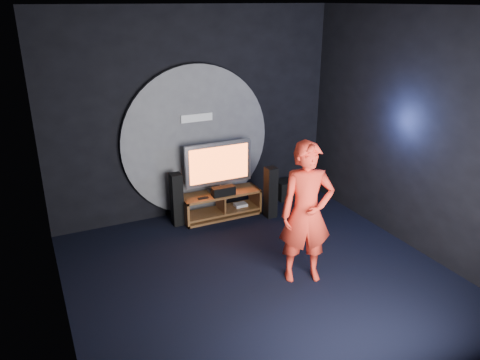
% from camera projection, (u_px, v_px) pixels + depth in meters
% --- Properties ---
extents(floor, '(5.00, 5.00, 0.00)m').
position_uv_depth(floor, '(262.00, 278.00, 6.39)').
color(floor, black).
rests_on(floor, ground).
extents(back_wall, '(5.00, 0.04, 3.50)m').
position_uv_depth(back_wall, '(194.00, 115.00, 7.86)').
color(back_wall, black).
rests_on(back_wall, ground).
extents(front_wall, '(5.00, 0.04, 3.50)m').
position_uv_depth(front_wall, '(416.00, 248.00, 3.65)').
color(front_wall, black).
rests_on(front_wall, ground).
extents(left_wall, '(0.04, 5.00, 3.50)m').
position_uv_depth(left_wall, '(48.00, 190.00, 4.75)').
color(left_wall, black).
rests_on(left_wall, ground).
extents(right_wall, '(0.04, 5.00, 3.50)m').
position_uv_depth(right_wall, '(417.00, 134.00, 6.76)').
color(right_wall, black).
rests_on(right_wall, ground).
extents(ceiling, '(5.00, 5.00, 0.01)m').
position_uv_depth(ceiling, '(268.00, 5.00, 5.12)').
color(ceiling, black).
rests_on(ceiling, back_wall).
extents(wall_disc_panel, '(2.60, 0.11, 2.60)m').
position_uv_depth(wall_disc_panel, '(196.00, 141.00, 7.98)').
color(wall_disc_panel, '#515156').
rests_on(wall_disc_panel, ground).
extents(media_console, '(1.38, 0.45, 0.45)m').
position_uv_depth(media_console, '(221.00, 206.00, 8.15)').
color(media_console, brown).
rests_on(media_console, ground).
extents(tv, '(1.19, 0.22, 0.88)m').
position_uv_depth(tv, '(219.00, 165.00, 7.94)').
color(tv, '#A5A4AB').
rests_on(tv, media_console).
extents(center_speaker, '(0.40, 0.15, 0.15)m').
position_uv_depth(center_speaker, '(223.00, 191.00, 7.93)').
color(center_speaker, black).
rests_on(center_speaker, media_console).
extents(remote, '(0.18, 0.05, 0.02)m').
position_uv_depth(remote, '(203.00, 198.00, 7.81)').
color(remote, black).
rests_on(remote, media_console).
extents(tower_speaker_left, '(0.18, 0.20, 0.91)m').
position_uv_depth(tower_speaker_left, '(177.00, 199.00, 7.77)').
color(tower_speaker_left, black).
rests_on(tower_speaker_left, ground).
extents(tower_speaker_right, '(0.18, 0.20, 0.91)m').
position_uv_depth(tower_speaker_right, '(271.00, 192.00, 8.06)').
color(tower_speaker_right, black).
rests_on(tower_speaker_right, ground).
extents(subwoofer, '(0.32, 0.32, 0.36)m').
position_uv_depth(subwoofer, '(285.00, 190.00, 8.89)').
color(subwoofer, black).
rests_on(subwoofer, ground).
extents(player, '(0.82, 0.67, 1.93)m').
position_uv_depth(player, '(306.00, 213.00, 6.08)').
color(player, red).
rests_on(player, ground).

